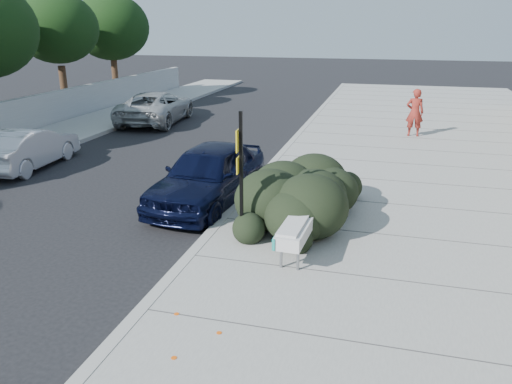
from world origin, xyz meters
TOP-DOWN VIEW (x-y plane):
  - ground at (0.00, 0.00)m, footprint 120.00×120.00m
  - sidewalk_near at (5.60, 5.00)m, footprint 11.20×50.00m
  - curb_near at (0.00, 5.00)m, footprint 0.22×50.00m
  - curb_far at (-8.00, 5.00)m, footprint 0.22×50.00m
  - tree_far_e at (-12.50, 14.00)m, footprint 4.00×4.00m
  - tree_far_f at (-12.50, 19.00)m, footprint 4.40×4.40m
  - bench at (2.03, 0.84)m, footprint 0.61×2.39m
  - bike_rack at (2.41, 3.23)m, footprint 0.27×0.67m
  - sign_post at (0.78, 0.87)m, footprint 0.10×0.31m
  - hedge at (1.80, 2.59)m, footprint 3.05×4.29m
  - sedan_navy at (-0.80, 3.25)m, footprint 2.21×4.66m
  - wagon_silver at (-7.50, 4.93)m, footprint 1.66×3.99m
  - suv_silver at (-6.97, 13.00)m, footprint 2.93×5.44m
  - pedestrian at (4.48, 12.39)m, footprint 0.69×0.46m

SIDE VIEW (x-z plane):
  - ground at x=0.00m, z-range 0.00..0.00m
  - sidewalk_near at x=5.60m, z-range 0.00..0.15m
  - curb_near at x=0.00m, z-range 0.00..0.17m
  - curb_far at x=-8.00m, z-range 0.00..0.17m
  - wagon_silver at x=-7.50m, z-range 0.00..1.28m
  - bench at x=2.03m, z-range 0.36..1.07m
  - suv_silver at x=-6.97m, z-range 0.00..1.45m
  - bike_rack at x=2.41m, z-range 0.25..1.27m
  - sedan_navy at x=-0.80m, z-range 0.00..1.54m
  - hedge at x=1.80m, z-range 0.15..1.61m
  - pedestrian at x=4.48m, z-range 0.15..2.01m
  - sign_post at x=0.78m, z-range 0.33..3.02m
  - tree_far_e at x=-12.50m, z-range 1.23..7.13m
  - tree_far_f at x=-12.50m, z-range 1.15..7.22m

